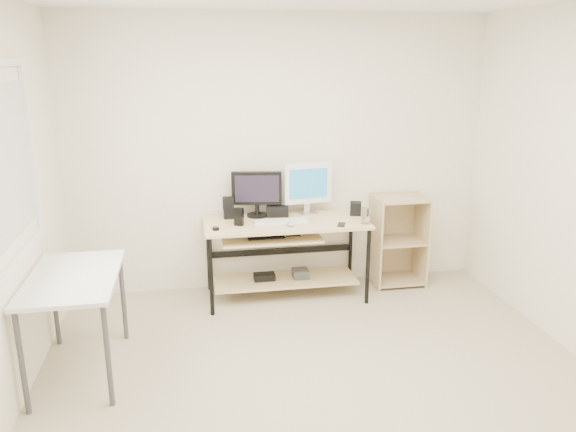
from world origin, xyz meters
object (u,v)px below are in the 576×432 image
(side_table, at_px, (74,286))
(shelf_unit, at_px, (397,239))
(white_imac, at_px, (308,184))
(black_monitor, at_px, (257,191))
(audio_controller, at_px, (239,217))
(desk, at_px, (283,243))

(side_table, distance_m, shelf_unit, 3.09)
(side_table, relative_size, white_imac, 2.00)
(black_monitor, xyz_separation_m, audio_controller, (-0.19, -0.27, -0.17))
(desk, relative_size, audio_controller, 9.46)
(white_imac, bearing_deg, black_monitor, 173.34)
(white_imac, xyz_separation_m, audio_controller, (-0.68, -0.27, -0.21))
(black_monitor, distance_m, white_imac, 0.49)
(black_monitor, bearing_deg, audio_controller, -117.41)
(black_monitor, bearing_deg, side_table, -130.27)
(audio_controller, bearing_deg, white_imac, 45.97)
(desk, distance_m, white_imac, 0.60)
(side_table, bearing_deg, black_monitor, 41.04)
(desk, xyz_separation_m, white_imac, (0.27, 0.20, 0.50))
(shelf_unit, height_order, white_imac, white_imac)
(desk, distance_m, shelf_unit, 1.19)
(shelf_unit, bearing_deg, audio_controller, -171.55)
(side_table, height_order, black_monitor, black_monitor)
(shelf_unit, xyz_separation_m, audio_controller, (-1.59, -0.24, 0.38))
(white_imac, bearing_deg, audio_controller, -165.55)
(side_table, height_order, audio_controller, audio_controller)
(side_table, relative_size, black_monitor, 2.13)
(shelf_unit, height_order, black_monitor, black_monitor)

